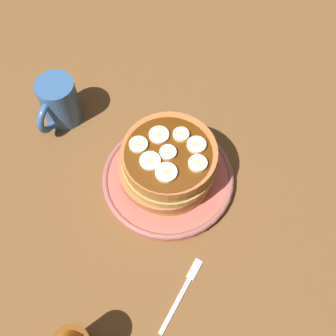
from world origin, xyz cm
name	(u,v)px	position (x,y,z in cm)	size (l,w,h in cm)	color
ground_plane	(168,185)	(0.00, 0.00, -1.50)	(140.00, 140.00, 3.00)	brown
plate	(168,178)	(0.00, 0.00, 0.98)	(23.11, 23.11, 1.83)	#CC594C
pancake_stack	(170,165)	(-0.28, 0.25, 5.53)	(16.64, 16.93, 8.00)	#BA8439
banana_slice_0	(168,153)	(0.09, -0.03, 9.72)	(2.71, 2.71, 0.80)	#EBEBC4
banana_slice_1	(166,173)	(3.44, 1.23, 9.74)	(3.46, 3.46, 0.83)	beige
banana_slice_2	(159,135)	(-2.43, -2.70, 9.69)	(3.32, 3.32, 0.74)	#EFE7C3
banana_slice_3	(150,161)	(2.54, -1.93, 9.68)	(3.37, 3.37, 0.72)	beige
banana_slice_4	(196,145)	(-3.14, 3.59, 9.71)	(3.15, 3.15, 0.78)	#FCE9C2
banana_slice_5	(181,135)	(-3.92, 0.56, 9.75)	(2.68, 2.68, 0.87)	#F8EDB6
banana_slice_6	(199,161)	(-0.49, 5.07, 9.78)	(3.01, 3.01, 0.91)	#F5EDBA
banana_slice_7	(138,145)	(0.59, -4.91, 9.70)	(3.06, 3.06, 0.76)	#F8E7B3
coffee_mug	(58,102)	(-4.33, -23.97, 4.85)	(10.47, 7.03, 9.41)	#33598C
fork	(183,291)	(16.74, 10.05, 0.25)	(13.04, 2.08, 0.50)	silver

